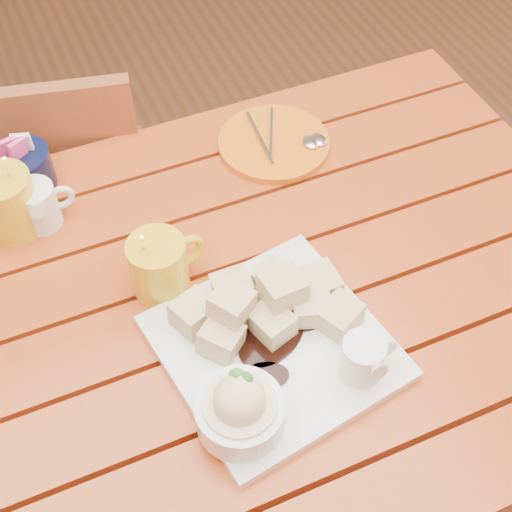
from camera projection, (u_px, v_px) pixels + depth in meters
name	position (u px, v px, depth m)	size (l,w,h in m)	color
ground	(233.00, 498.00, 1.58)	(5.00, 5.00, 0.00)	#542E18
table	(222.00, 345.00, 1.08)	(1.20, 0.79, 0.75)	#9D2E14
dessert_plate	(269.00, 352.00, 0.91)	(0.32, 0.32, 0.11)	white
coffee_mug_left	(5.00, 203.00, 1.05)	(0.13, 0.09, 0.15)	yellow
coffee_mug_right	(160.00, 265.00, 0.98)	(0.11, 0.08, 0.14)	yellow
cream_pitcher	(39.00, 205.00, 1.06)	(0.09, 0.07, 0.08)	white
sugar_caddy	(23.00, 168.00, 1.12)	(0.09, 0.09, 0.10)	black
orange_saucer	(275.00, 143.00, 1.20)	(0.19, 0.19, 0.02)	orange
chair_far	(53.00, 207.00, 1.48)	(0.48, 0.48, 0.86)	brown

